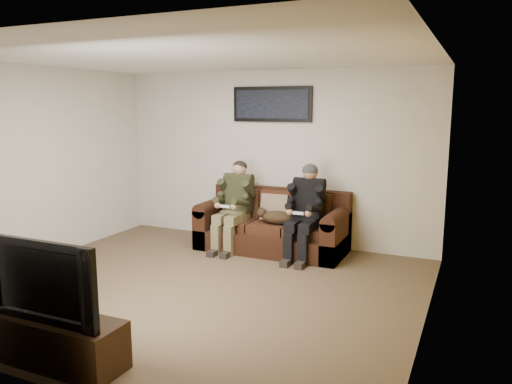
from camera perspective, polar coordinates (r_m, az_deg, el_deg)
The scene contains 16 objects.
floor at distance 5.92m, azimuth -6.70°, elevation -10.80°, with size 5.00×5.00×0.00m, color brown.
ceiling at distance 5.56m, azimuth -7.25°, elevation 15.13°, with size 5.00×5.00×0.00m, color silver.
wall_back at distance 7.59m, azimuth 1.88°, elevation 3.95°, with size 5.00×5.00×0.00m, color beige.
wall_front at distance 3.88m, azimuth -24.44°, elevation -2.63°, with size 5.00×5.00×0.00m, color beige.
wall_left at distance 7.21m, azimuth -24.24°, elevation 2.77°, with size 4.50×4.50×0.00m, color beige.
wall_right at distance 4.81m, azimuth 19.43°, elevation -0.05°, with size 4.50×4.50×0.00m, color beige.
accent_wall_right at distance 4.81m, azimuth 19.31°, elevation -0.04°, with size 4.50×4.50×0.00m, color #A87A10.
sofa at distance 7.30m, azimuth 2.03°, elevation -4.05°, with size 2.12×0.92×0.87m.
throw_pillow at distance 7.27m, azimuth 2.16°, elevation -1.76°, with size 0.41×0.12×0.39m, color #876E58.
throw_blanket at distance 7.69m, azimuth -1.62°, elevation 0.77°, with size 0.43×0.21×0.08m, color #C2AC8E.
person_left at distance 7.28m, azimuth -2.46°, elevation -0.96°, with size 0.51×0.87×1.28m.
person_right at distance 6.86m, azimuth 5.71°, elevation -1.63°, with size 0.51×0.86×1.29m.
cat at distance 7.07m, azimuth 2.27°, elevation -2.87°, with size 0.66×0.26×0.24m.
framed_poster at distance 7.52m, azimuth 1.83°, elevation 10.00°, with size 1.25×0.05×0.52m.
tv_stand at distance 4.55m, azimuth -22.13°, elevation -15.34°, with size 1.26×0.41×0.40m, color #322010.
television at distance 4.36m, azimuth -22.59°, elevation -8.96°, with size 1.16×0.15×0.67m, color black.
Camera 1 is at (2.88, -4.73, 2.08)m, focal length 35.00 mm.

